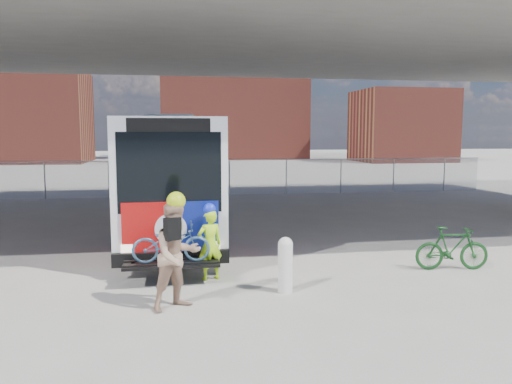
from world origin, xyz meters
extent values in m
plane|color=#9E9991|center=(0.00, 0.00, 0.00)|extent=(160.00, 160.00, 0.00)
cube|color=silver|center=(-2.00, 3.53, 1.95)|extent=(2.55, 12.00, 3.20)
cube|color=black|center=(-2.00, 4.03, 2.59)|extent=(2.61, 11.00, 1.28)
cube|color=black|center=(-2.00, -2.42, 2.33)|extent=(2.24, 0.12, 1.76)
cube|color=black|center=(-2.00, -2.42, 3.36)|extent=(1.78, 0.12, 0.30)
cube|color=black|center=(-2.00, -2.52, 0.45)|extent=(2.55, 0.20, 0.30)
cube|color=#A80D0C|center=(-2.55, -2.49, 1.10)|extent=(1.00, 0.08, 1.20)
cube|color=navy|center=(-1.45, -2.49, 1.10)|extent=(1.00, 0.08, 1.20)
cylinder|color=silver|center=(-2.00, -2.51, 1.10)|extent=(0.70, 0.06, 0.70)
cube|color=gray|center=(-2.00, 3.53, 3.62)|extent=(1.28, 7.20, 0.14)
cube|color=black|center=(-2.00, -3.02, 0.45)|extent=(2.00, 0.70, 0.06)
cylinder|color=black|center=(-3.15, -0.87, 0.50)|extent=(0.30, 1.00, 1.00)
cylinder|color=black|center=(-0.85, -0.87, 0.50)|extent=(0.30, 1.00, 1.00)
cylinder|color=black|center=(-3.15, 7.73, 0.50)|extent=(0.30, 1.00, 1.00)
cylinder|color=black|center=(-0.85, 7.73, 0.50)|extent=(0.30, 1.00, 1.00)
cube|color=#A80D0C|center=(-3.30, -0.27, 1.30)|extent=(0.06, 2.60, 1.70)
cube|color=navy|center=(-3.30, 1.33, 1.30)|extent=(0.06, 1.40, 1.70)
cube|color=#A80D0C|center=(-0.70, -0.27, 1.30)|extent=(0.06, 2.60, 1.70)
cube|color=navy|center=(-0.70, 1.33, 1.30)|extent=(0.06, 1.40, 1.70)
imported|color=#3A5F80|center=(-2.00, -3.02, 0.91)|extent=(1.62, 0.58, 0.85)
cube|color=#605E59|center=(0.00, 4.00, 6.75)|extent=(40.00, 16.00, 1.50)
cube|color=#605E59|center=(0.00, 4.00, 7.55)|extent=(40.00, 0.60, 0.80)
cylinder|color=gray|center=(-8.00, 12.00, 0.90)|extent=(0.06, 0.06, 1.80)
cylinder|color=gray|center=(-4.00, 12.00, 0.90)|extent=(0.06, 0.06, 1.80)
cylinder|color=gray|center=(0.00, 12.00, 0.90)|extent=(0.06, 0.06, 1.80)
cylinder|color=gray|center=(4.00, 12.00, 0.90)|extent=(0.06, 0.06, 1.80)
cylinder|color=gray|center=(8.00, 12.00, 0.90)|extent=(0.06, 0.06, 1.80)
cylinder|color=gray|center=(12.00, 12.00, 0.90)|extent=(0.06, 0.06, 1.80)
plane|color=gray|center=(0.00, 12.00, 0.90)|extent=(30.00, 0.00, 30.00)
cube|color=gray|center=(0.00, 12.00, 1.82)|extent=(30.00, 0.05, 0.04)
cube|color=maroon|center=(-18.00, 45.00, 5.00)|extent=(14.00, 10.00, 10.00)
cube|color=maroon|center=(6.00, 52.00, 6.00)|extent=(18.00, 12.00, 12.00)
cube|color=maroon|center=(24.00, 40.00, 4.00)|extent=(10.00, 8.00, 8.00)
cylinder|color=maroon|center=(14.00, 55.00, 12.50)|extent=(2.20, 2.20, 25.00)
cylinder|color=silver|center=(0.25, -3.92, 0.49)|extent=(0.29, 0.29, 0.98)
sphere|color=silver|center=(0.25, -3.92, 0.98)|extent=(0.29, 0.29, 0.29)
imported|color=#BFFF1A|center=(-1.17, -2.77, 0.77)|extent=(0.64, 0.52, 1.54)
sphere|color=#1B31ED|center=(-1.17, -2.77, 1.56)|extent=(0.27, 0.27, 0.27)
imported|color=tan|center=(-1.89, -4.48, 0.98)|extent=(1.20, 1.12, 1.96)
sphere|color=#BFDF17|center=(-1.89, -4.48, 1.98)|extent=(0.34, 0.34, 0.34)
cube|color=black|center=(-1.97, -4.65, 1.51)|extent=(0.32, 0.28, 0.40)
imported|color=#154219|center=(4.46, -2.96, 0.51)|extent=(1.77, 0.74, 1.03)
camera|label=1|loc=(-1.98, -13.42, 3.18)|focal=35.00mm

